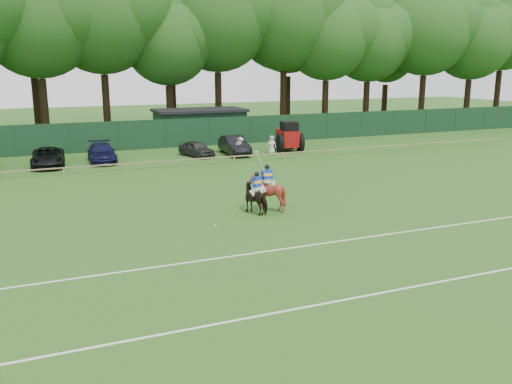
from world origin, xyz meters
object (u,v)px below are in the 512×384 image
estate_black (234,145)px  spectator_right (272,145)px  suv_black (48,157)px  utility_shed (200,125)px  spectator_left (240,147)px  hatch_grey (196,149)px  horse_dark (257,198)px  horse_chestnut (267,193)px  spectator_mid (239,147)px  sedan_navy (102,153)px  polo_ball (215,225)px  tractor (288,137)px

estate_black → spectator_right: spectator_right is taller
suv_black → spectator_right: (16.99, -1.03, 0.08)m
spectator_right → utility_shed: 10.04m
suv_black → spectator_left: 14.33m
spectator_left → utility_shed: (-0.48, 9.45, 0.79)m
hatch_grey → spectator_left: 3.48m
horse_dark → horse_chestnut: (0.67, 0.29, 0.17)m
estate_black → spectator_left: 0.91m
spectator_mid → sedan_navy: bearing=147.3°
hatch_grey → spectator_right: (5.99, -1.16, 0.13)m
hatch_grey → polo_ball: 19.24m
polo_ball → utility_shed: (7.48, 26.98, 1.49)m
spectator_left → polo_ball: bearing=-119.6°
horse_chestnut → suv_black: (-9.61, 16.86, -0.22)m
hatch_grey → spectator_right: size_ratio=2.41×
hatch_grey → estate_black: (3.11, -0.23, 0.13)m
spectator_right → utility_shed: (-3.17, 9.49, 0.79)m
hatch_grey → spectator_right: 6.10m
suv_black → polo_ball: bearing=-67.8°
spectator_mid → polo_ball: spectator_mid is taller
horse_dark → spectator_right: (8.05, 16.12, 0.02)m
polo_ball → utility_shed: bearing=74.5°
utility_shed → spectator_left: bearing=-87.1°
horse_chestnut → estate_black: horse_chestnut is taller
suv_black → horse_chestnut: bearing=-57.0°
horse_chestnut → hatch_grey: size_ratio=0.49×
suv_black → spectator_mid: bearing=-2.6°
spectator_left → spectator_right: size_ratio=1.00×
horse_chestnut → spectator_right: bearing=-112.9°
polo_ball → spectator_mid: bearing=65.8°
polo_ball → tractor: tractor is taller
horse_chestnut → spectator_right: (7.39, 15.83, -0.14)m
sedan_navy → spectator_left: 10.61m
spectator_left → spectator_right: bearing=-6.0°
spectator_mid → tractor: (4.87, 1.25, 0.41)m
spectator_mid → suv_black: bearing=152.2°
spectator_right → spectator_mid: bearing=-147.5°
horse_chestnut → spectator_left: bearing=-104.3°
hatch_grey → spectator_right: spectator_right is taller
spectator_mid → utility_shed: utility_shed is taller
spectator_right → utility_shed: bearing=133.1°
spectator_left → tractor: 4.67m
spectator_left → polo_ball: (-7.96, -17.53, -0.70)m
sedan_navy → estate_black: bearing=-0.6°
suv_black → polo_ball: size_ratio=53.51×
hatch_grey → spectator_mid: bearing=-45.2°
sedan_navy → utility_shed: utility_shed is taller
horse_chestnut → tractor: 19.07m
tractor → horse_chestnut: bearing=-110.4°
horse_chestnut → suv_black: 19.41m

